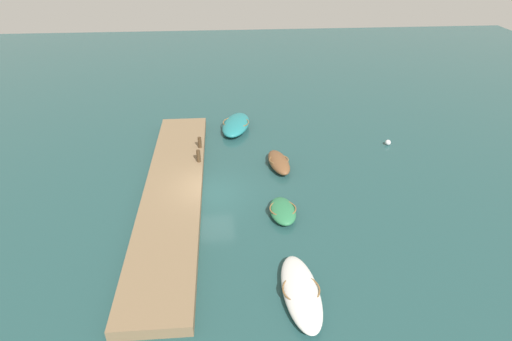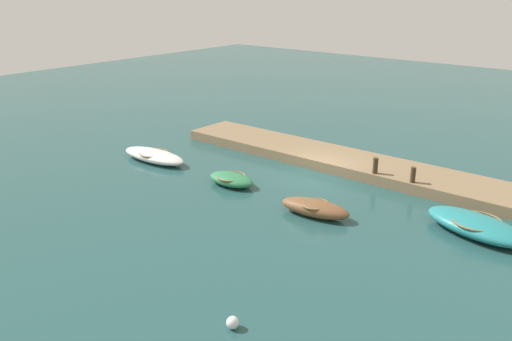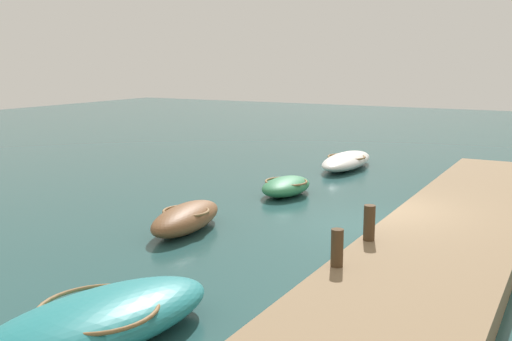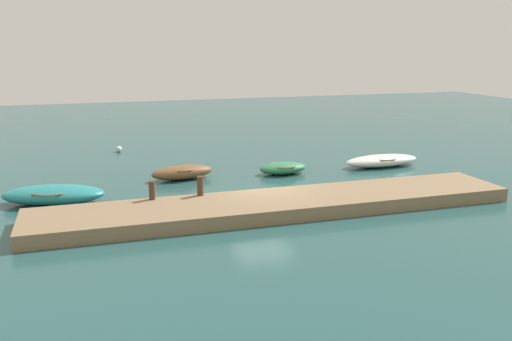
# 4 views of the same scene
# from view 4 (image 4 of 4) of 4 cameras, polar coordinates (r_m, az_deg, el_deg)

# --- Properties ---
(ground_plane) EXTENTS (84.00, 84.00, 0.00)m
(ground_plane) POSITION_cam_4_polar(r_m,az_deg,el_deg) (23.76, 0.68, -2.78)
(ground_plane) COLOR #234C4C
(dock_platform) EXTENTS (19.29, 3.21, 0.54)m
(dock_platform) POSITION_cam_4_polar(r_m,az_deg,el_deg) (21.77, 2.45, -3.56)
(dock_platform) COLOR #846B4C
(dock_platform) RESTS_ON ground_plane
(rowboat_white) EXTENTS (4.36, 1.68, 0.63)m
(rowboat_white) POSITION_cam_4_polar(r_m,az_deg,el_deg) (30.35, 12.93, 1.02)
(rowboat_white) COLOR white
(rowboat_white) RESTS_ON ground_plane
(dinghy_green) EXTENTS (2.51, 1.48, 0.59)m
(dinghy_green) POSITION_cam_4_polar(r_m,az_deg,el_deg) (27.93, 2.81, 0.27)
(dinghy_green) COLOR #2D7A4C
(dinghy_green) RESTS_ON ground_plane
(rowboat_brown) EXTENTS (3.20, 1.59, 0.70)m
(rowboat_brown) POSITION_cam_4_polar(r_m,az_deg,el_deg) (27.01, -7.68, -0.17)
(rowboat_brown) COLOR brown
(rowboat_brown) RESTS_ON ground_plane
(motorboat_teal) EXTENTS (4.49, 2.77, 0.76)m
(motorboat_teal) POSITION_cam_4_polar(r_m,az_deg,el_deg) (24.25, -20.30, -2.33)
(motorboat_teal) COLOR teal
(motorboat_teal) RESTS_ON ground_plane
(mooring_post_west) EXTENTS (0.24, 0.24, 0.73)m
(mooring_post_west) POSITION_cam_4_polar(r_m,az_deg,el_deg) (21.79, -10.76, -2.03)
(mooring_post_west) COLOR #47331E
(mooring_post_west) RESTS_ON dock_platform
(mooring_post_mid_west) EXTENTS (0.25, 0.25, 0.78)m
(mooring_post_mid_west) POSITION_cam_4_polar(r_m,az_deg,el_deg) (22.08, -5.82, -1.59)
(mooring_post_mid_west) COLOR #47331E
(mooring_post_mid_west) RESTS_ON dock_platform
(marker_buoy) EXTENTS (0.38, 0.38, 0.38)m
(marker_buoy) POSITION_cam_4_polar(r_m,az_deg,el_deg) (34.51, -14.07, 2.17)
(marker_buoy) COLOR silver
(marker_buoy) RESTS_ON ground_plane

